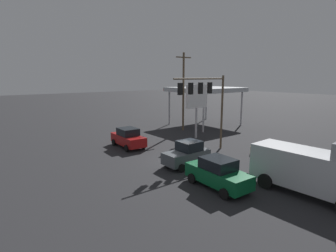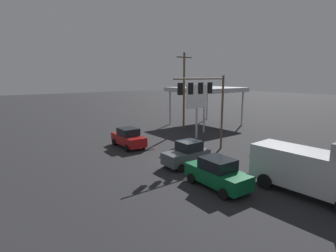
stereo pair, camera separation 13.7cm
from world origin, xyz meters
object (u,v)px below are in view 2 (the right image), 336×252
delivery_truck (315,169)px  sedan_waiting (217,173)px  utility_pole (184,90)px  sedan_far (128,138)px  hatchback_crossing (187,154)px  price_sign (197,99)px  fire_hydrant (252,149)px  traffic_signal_assembly (205,95)px

delivery_truck → sedan_waiting: bearing=-143.3°
utility_pole → sedan_waiting: bearing=55.7°
sedan_far → hatchback_crossing: bearing=8.8°
delivery_truck → hatchback_crossing: 8.96m
sedan_far → hatchback_crossing: (-0.91, 7.77, -0.00)m
price_sign → fire_hydrant: size_ratio=6.94×
utility_pole → fire_hydrant: size_ratio=11.32×
hatchback_crossing → fire_hydrant: (-6.78, 1.29, -0.51)m
utility_pole → delivery_truck: (6.81, 19.42, -3.57)m
utility_pole → price_sign: utility_pole is taller
sedan_far → fire_hydrant: size_ratio=5.07×
price_sign → utility_pole: bearing=-113.0°
price_sign → sedan_far: (8.06, -1.37, -3.58)m
utility_pole → price_sign: bearing=67.0°
sedan_far → delivery_truck: size_ratio=0.65×
sedan_far → fire_hydrant: (-7.70, 9.06, -0.51)m
sedan_waiting → price_sign: bearing=144.6°
price_sign → delivery_truck: bearing=71.8°
traffic_signal_assembly → hatchback_crossing: size_ratio=1.86×
utility_pole → fire_hydrant: bearing=79.5°
sedan_waiting → fire_hydrant: size_ratio=5.09×
price_sign → sedan_far: price_sign is taller
utility_pole → delivery_truck: 20.89m
traffic_signal_assembly → sedan_far: 8.71m
hatchback_crossing → sedan_far: bearing=-83.1°
sedan_waiting → delivery_truck: (-3.47, 4.33, 0.74)m
price_sign → hatchback_crossing: (7.15, 6.40, -3.59)m
fire_hydrant → delivery_truck: bearing=58.1°
traffic_signal_assembly → sedan_waiting: (4.92, 6.10, -4.38)m
utility_pole → hatchback_crossing: 14.69m
sedan_far → hatchback_crossing: size_ratio=1.17×
traffic_signal_assembly → hatchback_crossing: bearing=26.0°
traffic_signal_assembly → utility_pole: bearing=-120.8°
traffic_signal_assembly → utility_pole: (-5.36, -8.99, -0.07)m
sedan_waiting → delivery_truck: delivery_truck is taller
delivery_truck → utility_pole: bearing=158.7°
hatchback_crossing → delivery_truck: bearing=104.5°
hatchback_crossing → fire_hydrant: hatchback_crossing is taller
traffic_signal_assembly → price_sign: bearing=-127.2°
traffic_signal_assembly → sedan_far: size_ratio=1.59×
hatchback_crossing → fire_hydrant: 6.92m
sedan_far → delivery_truck: 16.72m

